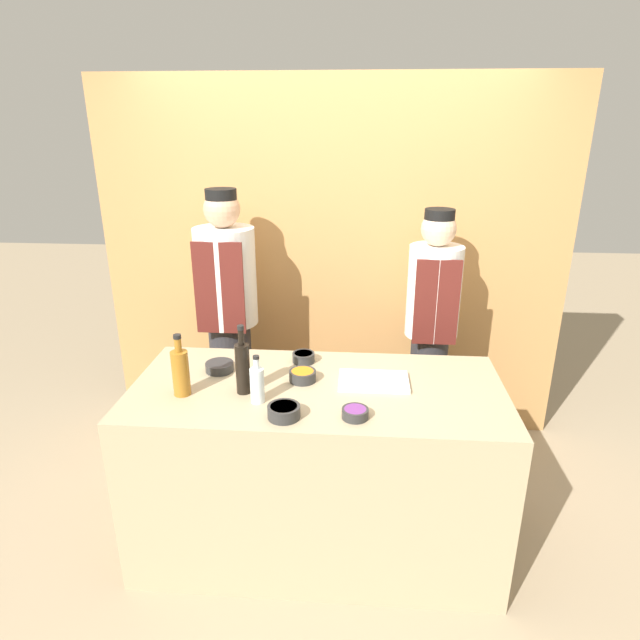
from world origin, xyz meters
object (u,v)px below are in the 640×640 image
sauce_bowl_red (304,357)px  sauce_bowl_brown (220,366)px  chef_left (228,316)px  sauce_bowl_orange (303,375)px  bottle_amber (181,371)px  bottle_clear (257,384)px  chef_right (431,328)px  bottle_soy (243,367)px  sauce_bowl_purple (355,413)px  sauce_bowl_yellow (284,411)px  cutting_board (374,381)px

sauce_bowl_red → sauce_bowl_brown: (-0.42, -0.14, -0.00)m
sauce_bowl_red → chef_left: (-0.55, 0.59, -0.00)m
sauce_bowl_orange → bottle_amber: bearing=-161.7°
bottle_clear → chef_left: size_ratio=0.13×
bottle_clear → chef_right: (0.90, 1.04, -0.11)m
bottle_soy → chef_left: (-0.30, 0.95, -0.10)m
sauce_bowl_brown → sauce_bowl_purple: 0.81m
sauce_bowl_orange → sauce_bowl_yellow: (-0.04, -0.35, 0.00)m
chef_right → sauce_bowl_yellow: bearing=-123.3°
bottle_amber → bottle_soy: bearing=8.4°
sauce_bowl_orange → bottle_clear: bottle_clear is taller
sauce_bowl_purple → bottle_clear: bottle_clear is taller
bottle_soy → chef_right: (0.98, 0.95, -0.15)m
bottle_clear → bottle_amber: (-0.36, 0.04, 0.03)m
sauce_bowl_red → bottle_soy: 0.44m
sauce_bowl_brown → sauce_bowl_purple: size_ratio=1.23×
sauce_bowl_brown → bottle_clear: (0.25, -0.30, 0.06)m
bottle_soy → sauce_bowl_red: bearing=55.5°
bottle_soy → bottle_clear: size_ratio=1.48×
sauce_bowl_orange → bottle_amber: (-0.55, -0.18, 0.09)m
sauce_bowl_orange → bottle_soy: bottle_soy is taller
bottle_clear → chef_left: (-0.39, 1.04, -0.06)m
chef_left → cutting_board: bearing=-41.5°
cutting_board → bottle_soy: bearing=-166.9°
sauce_bowl_brown → bottle_amber: bearing=-113.3°
cutting_board → chef_right: chef_right is taller
bottle_clear → chef_right: bearing=49.0°
sauce_bowl_purple → bottle_soy: size_ratio=0.34×
sauce_bowl_yellow → chef_right: 1.39m
cutting_board → chef_left: bearing=138.5°
bottle_clear → chef_left: bearing=110.4°
chef_right → cutting_board: bearing=-114.7°
chef_left → chef_right: (1.29, 0.00, -0.05)m
sauce_bowl_purple → chef_left: bearing=125.9°
cutting_board → chef_right: bearing=65.3°
sauce_bowl_red → sauce_bowl_purple: 0.62m
sauce_bowl_red → sauce_bowl_orange: sauce_bowl_orange is taller
bottle_soy → chef_left: size_ratio=0.19×
chef_left → sauce_bowl_orange: bearing=-55.1°
sauce_bowl_purple → bottle_amber: bottle_amber is taller
bottle_soy → cutting_board: bearing=13.1°
sauce_bowl_purple → cutting_board: size_ratio=0.34×
chef_left → chef_right: 1.29m
sauce_bowl_brown → bottle_clear: bottle_clear is taller
sauce_bowl_yellow → chef_right: (0.76, 1.16, -0.05)m
sauce_bowl_yellow → cutting_board: (0.39, 0.36, -0.02)m
sauce_bowl_orange → sauce_bowl_yellow: 0.36m
sauce_bowl_orange → chef_right: size_ratio=0.08×
cutting_board → chef_left: (-0.91, 0.81, 0.02)m
cutting_board → sauce_bowl_yellow: bearing=-137.7°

